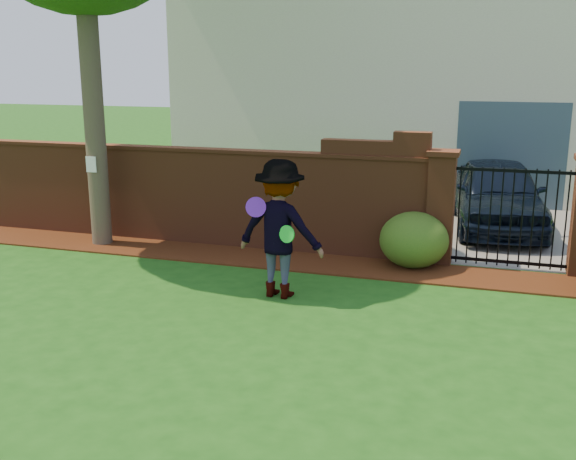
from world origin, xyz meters
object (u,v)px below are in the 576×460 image
(frisbee_purple, at_px, (256,207))
(frisbee_green, at_px, (287,234))
(man, at_px, (279,230))
(car, at_px, (499,197))

(frisbee_purple, distance_m, frisbee_green, 0.57)
(man, xyz_separation_m, frisbee_purple, (-0.26, -0.19, 0.34))
(car, xyz_separation_m, frisbee_purple, (-3.18, -5.12, 0.62))
(man, distance_m, frisbee_green, 0.29)
(car, height_order, frisbee_purple, frisbee_purple)
(frisbee_purple, bearing_deg, frisbee_green, -3.27)
(frisbee_purple, xyz_separation_m, frisbee_green, (0.45, -0.03, -0.34))
(car, bearing_deg, man, -127.75)
(car, xyz_separation_m, frisbee_green, (-2.73, -5.15, 0.28))
(car, bearing_deg, frisbee_purple, -128.95)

